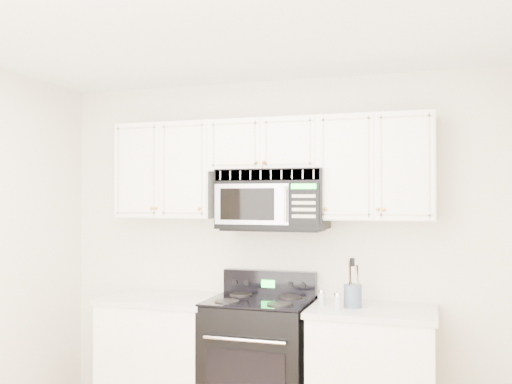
% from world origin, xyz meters
% --- Properties ---
extents(room, '(3.51, 3.51, 2.61)m').
position_xyz_m(room, '(0.00, 0.00, 1.30)').
color(room, olive).
rests_on(room, ground).
extents(base_cabinet_left, '(0.86, 0.65, 0.92)m').
position_xyz_m(base_cabinet_left, '(-0.80, 1.44, 0.43)').
color(base_cabinet_left, white).
rests_on(base_cabinet_left, ground).
extents(base_cabinet_right, '(0.86, 0.65, 0.92)m').
position_xyz_m(base_cabinet_right, '(0.80, 1.44, 0.43)').
color(base_cabinet_right, white).
rests_on(base_cabinet_right, ground).
extents(range, '(0.74, 0.67, 1.11)m').
position_xyz_m(range, '(-0.02, 1.44, 0.48)').
color(range, black).
rests_on(range, ground).
extents(upper_cabinets, '(2.44, 0.37, 0.75)m').
position_xyz_m(upper_cabinets, '(0.00, 1.58, 1.93)').
color(upper_cabinets, white).
rests_on(upper_cabinets, ground).
extents(microwave, '(0.80, 0.45, 0.44)m').
position_xyz_m(microwave, '(0.06, 1.55, 1.67)').
color(microwave, black).
rests_on(microwave, ground).
extents(utensil_crock, '(0.13, 0.13, 0.34)m').
position_xyz_m(utensil_crock, '(0.66, 1.42, 1.01)').
color(utensil_crock, '#4E5B76').
rests_on(utensil_crock, base_cabinet_right).
extents(shaker_salt, '(0.05, 0.05, 0.11)m').
position_xyz_m(shaker_salt, '(0.45, 1.41, 0.98)').
color(shaker_salt, '#ADAEBD').
rests_on(shaker_salt, base_cabinet_right).
extents(shaker_pepper, '(0.05, 0.05, 0.11)m').
position_xyz_m(shaker_pepper, '(0.58, 1.31, 0.98)').
color(shaker_pepper, '#ADAEBD').
rests_on(shaker_pepper, base_cabinet_right).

